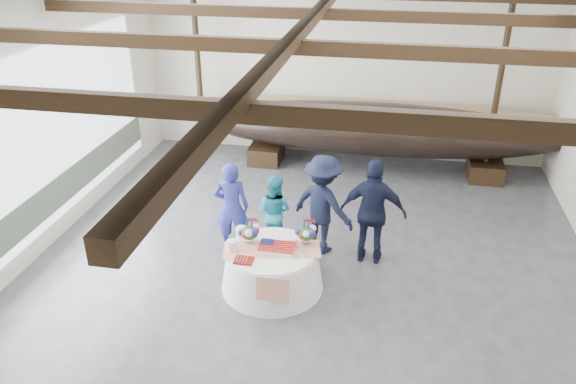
# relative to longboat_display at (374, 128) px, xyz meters

# --- Properties ---
(floor) EXTENTS (10.00, 12.00, 0.01)m
(floor) POSITION_rel_longboat_display_xyz_m (-0.84, -5.10, -1.07)
(floor) COLOR #3D3D42
(floor) RESTS_ON ground
(wall_back) EXTENTS (10.00, 0.02, 4.50)m
(wall_back) POSITION_rel_longboat_display_xyz_m (-0.84, 0.90, 1.18)
(wall_back) COLOR silver
(wall_back) RESTS_ON ground
(wall_left) EXTENTS (0.02, 12.00, 4.50)m
(wall_left) POSITION_rel_longboat_display_xyz_m (-5.84, -5.10, 1.18)
(wall_left) COLOR silver
(wall_left) RESTS_ON ground
(ceiling) EXTENTS (10.00, 12.00, 0.01)m
(ceiling) POSITION_rel_longboat_display_xyz_m (-0.84, -5.10, 3.43)
(ceiling) COLOR white
(ceiling) RESTS_ON wall_back
(pavilion_structure) EXTENTS (9.80, 11.76, 4.50)m
(pavilion_structure) POSITION_rel_longboat_display_xyz_m (-0.84, -4.24, 2.94)
(pavilion_structure) COLOR black
(pavilion_structure) RESTS_ON ground
(open_bay) EXTENTS (0.03, 7.00, 3.20)m
(open_bay) POSITION_rel_longboat_display_xyz_m (-5.78, -4.10, 0.76)
(open_bay) COLOR silver
(open_bay) RESTS_ON ground
(longboat_display) EXTENTS (8.91, 1.78, 1.67)m
(longboat_display) POSITION_rel_longboat_display_xyz_m (0.00, 0.00, 0.00)
(longboat_display) COLOR black
(longboat_display) RESTS_ON ground
(banquet_table) EXTENTS (1.72, 1.72, 0.74)m
(banquet_table) POSITION_rel_longboat_display_xyz_m (-1.37, -5.23, -0.70)
(banquet_table) COLOR white
(banquet_table) RESTS_ON ground
(tabletop_items) EXTENTS (1.67, 0.98, 0.40)m
(tabletop_items) POSITION_rel_longboat_display_xyz_m (-1.39, -5.10, -0.18)
(tabletop_items) COLOR red
(tabletop_items) RESTS_ON banquet_table
(guest_woman_blue) EXTENTS (0.71, 0.53, 1.77)m
(guest_woman_blue) POSITION_rel_longboat_display_xyz_m (-2.36, -4.18, -0.18)
(guest_woman_blue) COLOR navy
(guest_woman_blue) RESTS_ON ground
(guest_woman_teal) EXTENTS (0.81, 0.70, 1.44)m
(guest_woman_teal) POSITION_rel_longboat_display_xyz_m (-1.62, -3.91, -0.34)
(guest_woman_teal) COLOR teal
(guest_woman_teal) RESTS_ON ground
(guest_man_left) EXTENTS (1.42, 1.18, 1.90)m
(guest_man_left) POSITION_rel_longboat_display_xyz_m (-0.72, -3.90, -0.11)
(guest_man_left) COLOR black
(guest_man_left) RESTS_ON ground
(guest_man_right) EXTENTS (1.18, 0.53, 1.98)m
(guest_man_right) POSITION_rel_longboat_display_xyz_m (0.20, -4.10, -0.07)
(guest_man_right) COLOR black
(guest_man_right) RESTS_ON ground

